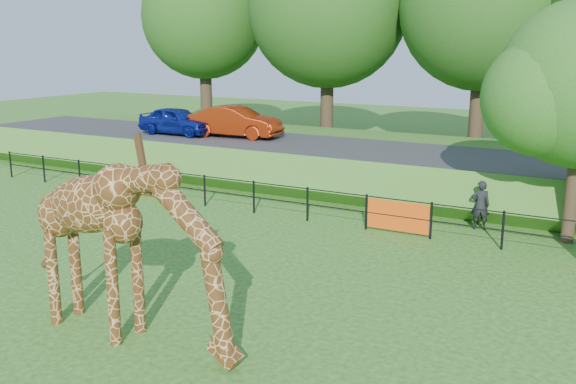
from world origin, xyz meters
name	(u,v)px	position (x,y,z in m)	size (l,w,h in m)	color
ground	(136,311)	(0.00, 0.00, 0.00)	(90.00, 90.00, 0.00)	#245816
giraffe	(129,251)	(0.88, -1.02, 1.78)	(4.98, 0.91, 3.56)	#562F11
perimeter_fence	(307,204)	(0.00, 8.00, 0.55)	(28.07, 0.10, 1.10)	black
embankment	(389,163)	(0.00, 15.50, 0.65)	(40.00, 9.00, 1.30)	#245816
road	(377,151)	(0.00, 14.00, 1.36)	(40.00, 5.00, 0.12)	#302F32
car_blue	(177,121)	(-9.57, 13.60, 2.05)	(1.49, 3.70, 1.26)	#13229A
car_red	(236,122)	(-6.77, 14.21, 2.10)	(1.45, 4.15, 1.37)	#9F270B
visitor	(480,205)	(5.01, 9.68, 0.76)	(0.55, 0.36, 1.52)	black
bg_tree_line	(481,6)	(1.89, 22.00, 7.19)	(37.30, 8.80, 11.82)	#302115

